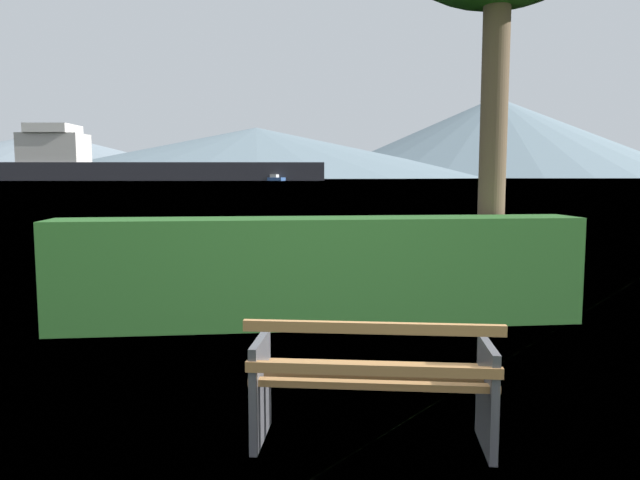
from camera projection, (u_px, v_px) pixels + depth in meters
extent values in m
plane|color=#4C6B33|center=(371.00, 442.00, 3.88)|extent=(1400.00, 1400.00, 0.00)
plane|color=#6B8EA3|center=(257.00, 179.00, 307.80)|extent=(620.00, 620.00, 0.00)
cube|color=#A0703F|center=(372.00, 385.00, 3.65)|extent=(1.51, 0.36, 0.04)
cube|color=#A0703F|center=(372.00, 375.00, 3.84)|extent=(1.51, 0.36, 0.04)
cube|color=#A0703F|center=(372.00, 365.00, 4.03)|extent=(1.51, 0.36, 0.04)
cube|color=#A0703F|center=(372.00, 370.00, 3.56)|extent=(1.50, 0.33, 0.06)
cube|color=#A0703F|center=(373.00, 328.00, 3.49)|extent=(1.50, 0.33, 0.06)
cube|color=#4C4C51|center=(260.00, 389.00, 3.89)|extent=(0.15, 0.51, 0.68)
cube|color=#4C4C51|center=(487.00, 396.00, 3.77)|extent=(0.15, 0.51, 0.68)
cube|color=#285B23|center=(320.00, 271.00, 6.94)|extent=(6.04, 0.70, 1.24)
cylinder|color=brown|center=(493.00, 143.00, 7.61)|extent=(0.34, 0.34, 4.27)
cube|color=#232328|center=(161.00, 172.00, 214.96)|extent=(118.11, 27.65, 6.38)
cube|color=beige|center=(54.00, 148.00, 213.65)|extent=(22.39, 16.94, 10.21)
cube|color=silver|center=(53.00, 129.00, 212.94)|extent=(16.26, 18.00, 3.19)
cube|color=#335693|center=(275.00, 179.00, 207.44)|extent=(7.54, 6.67, 1.15)
cube|color=beige|center=(275.00, 176.00, 207.32)|extent=(3.28, 3.14, 1.06)
cone|color=gray|center=(48.00, 155.00, 547.13)|extent=(325.96, 325.96, 40.93)
cone|color=slate|center=(257.00, 153.00, 529.86)|extent=(410.53, 410.53, 43.90)
cone|color=slate|center=(495.00, 138.00, 592.08)|extent=(362.73, 362.73, 78.39)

